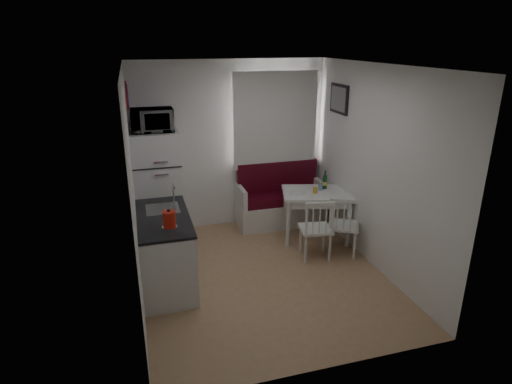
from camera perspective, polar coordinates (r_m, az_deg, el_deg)
floor at (r=5.62m, az=0.96°, el=-10.98°), size 3.00×3.50×0.02m
ceiling at (r=4.84m, az=1.14°, el=16.53°), size 3.00×3.50×0.02m
wall_back at (r=6.71m, az=-3.37°, el=6.17°), size 3.00×0.02×2.60m
wall_front at (r=3.56m, az=9.38°, el=-6.69°), size 3.00×0.02×2.60m
wall_left at (r=4.88m, az=-16.06°, el=0.15°), size 0.02×3.50×2.60m
wall_right at (r=5.69m, az=15.67°, el=2.96°), size 0.02×3.50×2.60m
window at (r=6.80m, az=2.47°, el=9.17°), size 1.22×0.06×1.47m
curtain at (r=6.72m, az=2.66°, el=9.48°), size 1.35×0.02×1.50m
kitchen_counter at (r=5.35m, az=-12.00°, el=-7.56°), size 0.62×1.32×1.16m
wall_sign at (r=6.11m, az=-16.76°, el=12.16°), size 0.03×0.40×0.40m
picture_frame at (r=6.46m, az=11.00°, el=12.10°), size 0.04×0.52×0.42m
bench at (r=6.98m, az=3.25°, el=-1.60°), size 1.41×0.54×1.01m
dining_table at (r=6.40m, az=8.06°, el=-0.67°), size 1.14×0.93×0.74m
chair_left at (r=5.79m, az=8.36°, el=-4.18°), size 0.47×0.45×0.47m
chair_right at (r=5.97m, az=12.05°, el=-3.68°), size 0.55×0.56×0.47m
fridge at (r=6.35m, az=-13.00°, el=0.54°), size 0.67×0.67×1.67m
microwave at (r=6.06m, az=-13.69°, el=9.29°), size 0.57×0.38×0.31m
kettle at (r=4.77m, az=-11.50°, el=-3.60°), size 0.17×0.17×0.23m
wine_bottle at (r=6.48m, az=9.17°, el=1.65°), size 0.07×0.07×0.28m
drinking_glass_orange at (r=6.29m, az=7.88°, el=0.26°), size 0.06×0.06×0.10m
drinking_glass_blue at (r=6.43m, az=8.59°, el=0.69°), size 0.06×0.06×0.11m
plate at (r=6.27m, az=5.52°, el=-0.09°), size 0.23×0.23×0.02m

